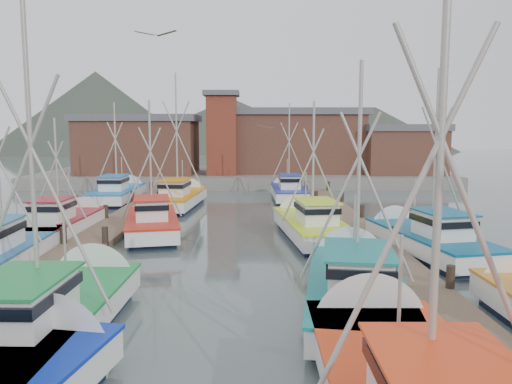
{
  "coord_description": "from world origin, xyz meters",
  "views": [
    {
      "loc": [
        1.13,
        -18.71,
        5.87
      ],
      "look_at": [
        1.33,
        7.31,
        2.6
      ],
      "focal_mm": 35.0,
      "sensor_mm": 36.0,
      "label": 1
    }
  ],
  "objects_px": {
    "lookout_tower": "(222,133)",
    "boat_12": "(180,198)",
    "boat_4": "(53,315)",
    "boat_8": "(152,222)"
  },
  "relations": [
    {
      "from": "lookout_tower",
      "to": "boat_12",
      "type": "xyz_separation_m",
      "value": [
        -2.39,
        -13.99,
        -4.86
      ]
    },
    {
      "from": "boat_4",
      "to": "boat_8",
      "type": "xyz_separation_m",
      "value": [
        -0.06,
        14.3,
        -0.01
      ]
    },
    {
      "from": "boat_8",
      "to": "boat_12",
      "type": "height_order",
      "value": "boat_12"
    },
    {
      "from": "boat_12",
      "to": "boat_8",
      "type": "bearing_deg",
      "value": -86.13
    },
    {
      "from": "lookout_tower",
      "to": "boat_8",
      "type": "bearing_deg",
      "value": -96.09
    },
    {
      "from": "lookout_tower",
      "to": "boat_12",
      "type": "relative_size",
      "value": 0.79
    },
    {
      "from": "lookout_tower",
      "to": "boat_8",
      "type": "xyz_separation_m",
      "value": [
        -2.55,
        -23.89,
        -4.87
      ]
    },
    {
      "from": "lookout_tower",
      "to": "boat_12",
      "type": "bearing_deg",
      "value": -99.7
    },
    {
      "from": "lookout_tower",
      "to": "boat_4",
      "type": "height_order",
      "value": "lookout_tower"
    },
    {
      "from": "lookout_tower",
      "to": "boat_4",
      "type": "relative_size",
      "value": 0.86
    }
  ]
}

